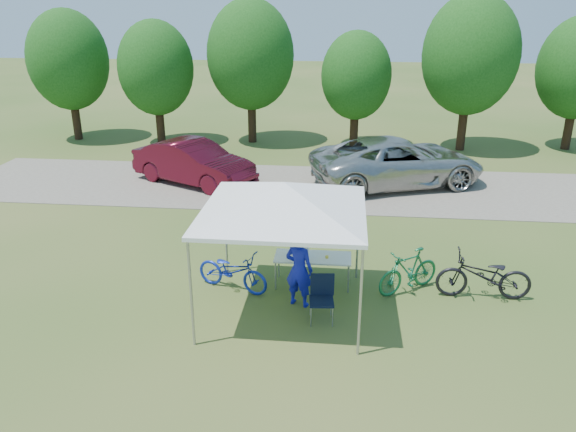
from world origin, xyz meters
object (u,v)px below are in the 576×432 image
(cooler, at_px, (300,249))
(sedan, at_px, (194,162))
(folding_table, at_px, (313,258))
(bike_green, at_px, (409,271))
(minivan, at_px, (398,162))
(bike_blue, at_px, (233,271))
(cyclist, at_px, (299,269))
(bike_dark, at_px, (484,276))
(folding_chair, at_px, (322,294))

(cooler, relative_size, sedan, 0.10)
(folding_table, height_order, bike_green, bike_green)
(folding_table, distance_m, cooler, 0.36)
(minivan, bearing_deg, folding_table, 142.23)
(bike_blue, bearing_deg, minivan, -7.62)
(cyclist, height_order, minivan, minivan)
(bike_dark, height_order, sedan, sedan)
(folding_table, height_order, bike_dark, bike_dark)
(folding_table, bearing_deg, cyclist, -104.11)
(cyclist, distance_m, bike_blue, 1.62)
(bike_dark, bearing_deg, folding_table, -93.16)
(cyclist, height_order, bike_blue, cyclist)
(folding_table, distance_m, cyclist, 0.95)
(cyclist, xyz_separation_m, bike_dark, (3.86, 0.67, -0.29))
(minivan, distance_m, sedan, 6.96)
(folding_table, relative_size, folding_chair, 1.81)
(folding_table, bearing_deg, folding_chair, -79.21)
(folding_chair, xyz_separation_m, sedan, (-4.79, 8.37, 0.20))
(folding_chair, height_order, bike_green, bike_green)
(sedan, bearing_deg, bike_dark, -104.53)
(bike_dark, height_order, minivan, minivan)
(cyclist, height_order, sedan, cyclist)
(bike_blue, bearing_deg, bike_green, -65.24)
(folding_chair, height_order, cooler, cooler)
(bike_green, bearing_deg, minivan, 141.62)
(bike_blue, height_order, bike_dark, bike_dark)
(folding_chair, relative_size, sedan, 0.21)
(folding_chair, xyz_separation_m, minivan, (2.15, 8.92, 0.28))
(bike_blue, bearing_deg, sedan, 40.80)
(folding_table, bearing_deg, bike_blue, -167.01)
(cyclist, distance_m, minivan, 8.83)
(bike_dark, bearing_deg, folding_chair, -70.38)
(cyclist, relative_size, bike_dark, 0.82)
(bike_blue, distance_m, sedan, 7.89)
(cooler, bearing_deg, bike_blue, -164.46)
(cooler, bearing_deg, bike_dark, -3.40)
(cyclist, xyz_separation_m, minivan, (2.64, 8.42, 0.02))
(cooler, xyz_separation_m, bike_dark, (3.93, -0.23, -0.33))
(bike_green, bearing_deg, bike_blue, -121.11)
(bike_dark, xyz_separation_m, sedan, (-8.16, 7.20, 0.23))
(cyclist, xyz_separation_m, bike_blue, (-1.50, 0.51, -0.36))
(folding_chair, height_order, bike_blue, folding_chair)
(folding_table, distance_m, folding_chair, 1.43)
(cooler, bearing_deg, bike_green, -1.91)
(folding_chair, height_order, minivan, minivan)
(folding_chair, bearing_deg, cooler, 106.23)
(cooler, height_order, sedan, sedan)
(cooler, height_order, bike_blue, cooler)
(bike_blue, bearing_deg, cooler, -54.48)
(bike_blue, bearing_deg, folding_chair, -96.75)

